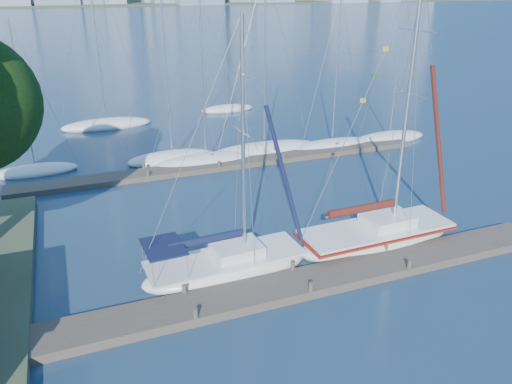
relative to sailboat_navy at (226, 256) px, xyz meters
name	(u,v)px	position (x,y,z in m)	size (l,w,h in m)	color
ground	(301,288)	(2.73, -2.22, -0.95)	(700.00, 700.00, 0.00)	#182E4D
near_dock	(301,284)	(2.73, -2.22, -0.75)	(26.00, 2.00, 0.40)	#483E35
far_dock	(229,164)	(4.73, 13.78, -0.77)	(30.00, 1.80, 0.36)	#483E35
far_shore	(64,4)	(2.73, 317.78, -0.95)	(800.00, 100.00, 1.50)	#38472D
sailboat_navy	(226,256)	(0.00, 0.00, 0.00)	(7.89, 2.92, 11.88)	white
sailboat_maroon	(377,226)	(8.03, -0.06, 0.11)	(8.57, 2.94, 13.73)	white
bg_boat_0	(36,170)	(-8.37, 17.27, -0.72)	(5.89, 3.04, 10.67)	white
bg_boat_1	(172,157)	(1.11, 16.39, -0.67)	(6.98, 3.66, 13.68)	white
bg_boat_2	(206,160)	(3.31, 14.88, -0.69)	(7.97, 4.07, 12.01)	white
bg_boat_3	(264,150)	(8.26, 15.62, -0.66)	(9.37, 5.39, 14.02)	white
bg_boat_4	(332,145)	(13.86, 14.89, -0.71)	(8.02, 5.19, 12.26)	white
bg_boat_5	(390,137)	(19.43, 14.95, -0.70)	(6.91, 2.95, 12.23)	white
bg_boat_6	(106,124)	(-2.48, 27.78, -0.64)	(8.37, 5.53, 16.29)	white
bg_boat_7	(227,109)	(9.88, 29.80, -0.73)	(5.69, 2.52, 10.01)	white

